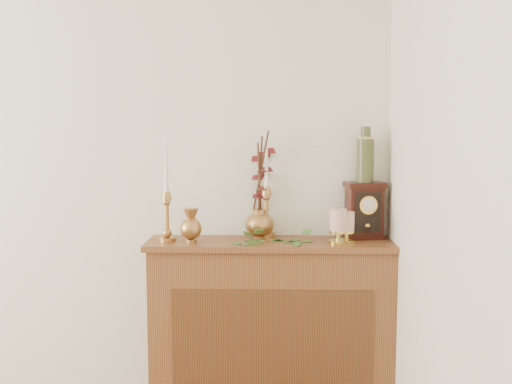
{
  "coord_description": "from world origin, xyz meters",
  "views": [
    {
      "loc": [
        1.4,
        -0.84,
        1.49
      ],
      "look_at": [
        1.32,
        2.05,
        1.18
      ],
      "focal_mm": 42.0,
      "sensor_mm": 36.0,
      "label": 1
    }
  ],
  "objects_px": {
    "candlestick_center": "(266,203)",
    "mantel_clock": "(364,211)",
    "ceramic_vase": "(365,157)",
    "ginger_jar": "(262,189)",
    "candlestick_left": "(167,208)",
    "bud_vase": "(191,226)"
  },
  "relations": [
    {
      "from": "candlestick_center",
      "to": "mantel_clock",
      "type": "bearing_deg",
      "value": -2.07
    },
    {
      "from": "mantel_clock",
      "to": "ginger_jar",
      "type": "bearing_deg",
      "value": 166.63
    },
    {
      "from": "mantel_clock",
      "to": "ceramic_vase",
      "type": "relative_size",
      "value": 1.03
    },
    {
      "from": "mantel_clock",
      "to": "ceramic_vase",
      "type": "xyz_separation_m",
      "value": [
        -0.0,
        0.0,
        0.27
      ]
    },
    {
      "from": "ginger_jar",
      "to": "candlestick_center",
      "type": "bearing_deg",
      "value": -30.43
    },
    {
      "from": "bud_vase",
      "to": "ceramic_vase",
      "type": "xyz_separation_m",
      "value": [
        0.86,
        0.16,
        0.33
      ]
    },
    {
      "from": "candlestick_center",
      "to": "ceramic_vase",
      "type": "bearing_deg",
      "value": -1.77
    },
    {
      "from": "ceramic_vase",
      "to": "mantel_clock",
      "type": "bearing_deg",
      "value": -80.17
    },
    {
      "from": "candlestick_center",
      "to": "bud_vase",
      "type": "height_order",
      "value": "candlestick_center"
    },
    {
      "from": "ginger_jar",
      "to": "mantel_clock",
      "type": "relative_size",
      "value": 1.9
    },
    {
      "from": "bud_vase",
      "to": "mantel_clock",
      "type": "xyz_separation_m",
      "value": [
        0.86,
        0.16,
        0.06
      ]
    },
    {
      "from": "candlestick_center",
      "to": "bud_vase",
      "type": "distance_m",
      "value": 0.42
    },
    {
      "from": "candlestick_left",
      "to": "ceramic_vase",
      "type": "relative_size",
      "value": 1.83
    },
    {
      "from": "candlestick_left",
      "to": "ceramic_vase",
      "type": "height_order",
      "value": "ceramic_vase"
    },
    {
      "from": "ginger_jar",
      "to": "candlestick_left",
      "type": "bearing_deg",
      "value": -161.92
    },
    {
      "from": "candlestick_center",
      "to": "mantel_clock",
      "type": "xyz_separation_m",
      "value": [
        0.5,
        -0.02,
        -0.03
      ]
    },
    {
      "from": "candlestick_center",
      "to": "ginger_jar",
      "type": "bearing_deg",
      "value": 149.57
    },
    {
      "from": "bud_vase",
      "to": "candlestick_left",
      "type": "bearing_deg",
      "value": 162.03
    },
    {
      "from": "ginger_jar",
      "to": "mantel_clock",
      "type": "bearing_deg",
      "value": -3.54
    },
    {
      "from": "bud_vase",
      "to": "ceramic_vase",
      "type": "bearing_deg",
      "value": 10.65
    },
    {
      "from": "candlestick_center",
      "to": "ginger_jar",
      "type": "distance_m",
      "value": 0.07
    },
    {
      "from": "candlestick_left",
      "to": "mantel_clock",
      "type": "bearing_deg",
      "value": 6.9
    }
  ]
}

